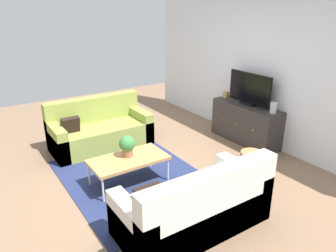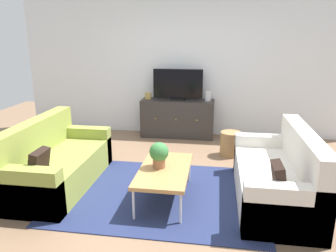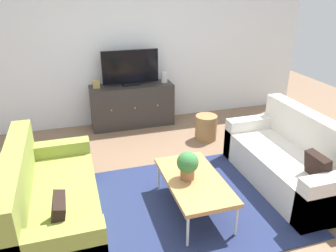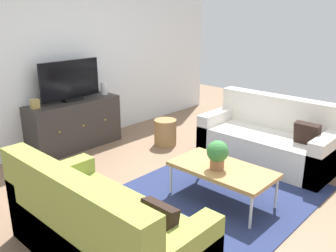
# 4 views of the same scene
# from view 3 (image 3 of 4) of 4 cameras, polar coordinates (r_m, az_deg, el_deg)

# --- Properties ---
(ground_plane) EXTENTS (10.00, 10.00, 0.00)m
(ground_plane) POSITION_cam_3_polar(r_m,az_deg,el_deg) (3.97, 1.98, -12.12)
(ground_plane) COLOR #84664C
(wall_back) EXTENTS (6.40, 0.12, 2.70)m
(wall_back) POSITION_cam_3_polar(r_m,az_deg,el_deg) (5.77, -6.28, 13.83)
(wall_back) COLOR white
(wall_back) RESTS_ON ground_plane
(area_rug) EXTENTS (2.50, 1.90, 0.01)m
(area_rug) POSITION_cam_3_polar(r_m,az_deg,el_deg) (3.85, 2.73, -13.29)
(area_rug) COLOR navy
(area_rug) RESTS_ON ground_plane
(couch_left_side) EXTENTS (0.83, 1.75, 0.87)m
(couch_left_side) POSITION_cam_3_polar(r_m,az_deg,el_deg) (3.59, -20.19, -12.54)
(couch_left_side) COLOR olive
(couch_left_side) RESTS_ON ground_plane
(couch_right_side) EXTENTS (0.83, 1.75, 0.87)m
(couch_right_side) POSITION_cam_3_polar(r_m,az_deg,el_deg) (4.36, 20.76, -5.80)
(couch_right_side) COLOR silver
(couch_right_side) RESTS_ON ground_plane
(coffee_table) EXTENTS (0.59, 1.10, 0.40)m
(coffee_table) POSITION_cam_3_polar(r_m,az_deg,el_deg) (3.58, 4.52, -9.44)
(coffee_table) COLOR #B7844C
(coffee_table) RESTS_ON ground_plane
(potted_plant) EXTENTS (0.23, 0.23, 0.31)m
(potted_plant) POSITION_cam_3_polar(r_m,az_deg,el_deg) (3.47, 3.47, -6.62)
(potted_plant) COLOR #936042
(potted_plant) RESTS_ON coffee_table
(tv_console) EXTENTS (1.40, 0.47, 0.72)m
(tv_console) POSITION_cam_3_polar(r_m,az_deg,el_deg) (5.74, -6.19, 3.57)
(tv_console) COLOR #332D2B
(tv_console) RESTS_ON ground_plane
(flat_screen_tv) EXTENTS (0.94, 0.16, 0.59)m
(flat_screen_tv) POSITION_cam_3_polar(r_m,az_deg,el_deg) (5.57, -6.52, 9.96)
(flat_screen_tv) COLOR black
(flat_screen_tv) RESTS_ON tv_console
(glass_vase) EXTENTS (0.11, 0.11, 0.19)m
(glass_vase) POSITION_cam_3_polar(r_m,az_deg,el_deg) (5.73, -0.66, 8.46)
(glass_vase) COLOR silver
(glass_vase) RESTS_ON tv_console
(mantel_clock) EXTENTS (0.11, 0.07, 0.13)m
(mantel_clock) POSITION_cam_3_polar(r_m,az_deg,el_deg) (5.54, -12.29, 7.06)
(mantel_clock) COLOR tan
(mantel_clock) RESTS_ON tv_console
(wicker_basket) EXTENTS (0.34, 0.34, 0.40)m
(wicker_basket) POSITION_cam_3_polar(r_m,az_deg,el_deg) (5.27, 6.59, -0.26)
(wicker_basket) COLOR #9E7547
(wicker_basket) RESTS_ON ground_plane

